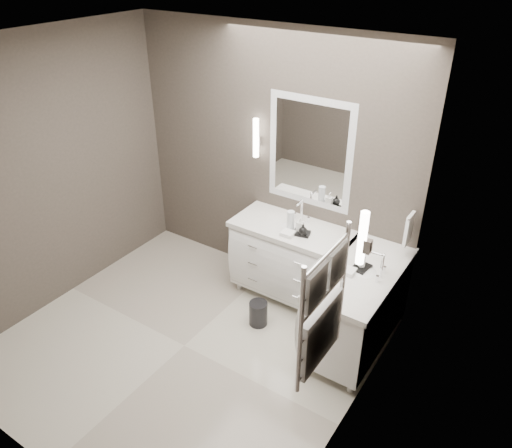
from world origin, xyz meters
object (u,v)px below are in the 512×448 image
Objects in this scene: towel_ladder at (321,314)px; waste_bin at (258,313)px; vanity_back at (292,257)px; vanity_right at (358,304)px.

waste_bin is (-1.14, 1.05, -1.26)m from towel_ladder.
vanity_right is at bearing -20.38° from vanity_back.
vanity_back is 1.00× the size of vanity_right.
vanity_right is 4.86× the size of waste_bin.
vanity_back is 4.86× the size of waste_bin.
vanity_right reaches higher than waste_bin.
towel_ladder is (1.10, -1.63, 0.91)m from vanity_back.
waste_bin is at bearing -164.71° from vanity_right.
vanity_right is 1.38× the size of towel_ladder.
towel_ladder reaches higher than vanity_right.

